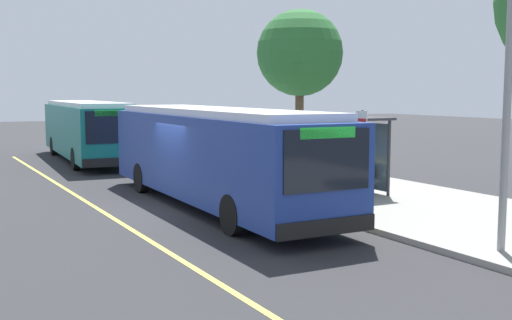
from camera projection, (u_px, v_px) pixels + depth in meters
name	position (u px, v px, depth m)	size (l,w,h in m)	color
ground_plane	(179.00, 207.00, 18.70)	(120.00, 120.00, 0.00)	#2B2B2D
sidewalk_curb	(342.00, 190.00, 21.58)	(44.00, 6.40, 0.15)	gray
lane_stripe_center	(107.00, 214.00, 17.64)	(36.00, 0.14, 0.01)	#E0D64C
transit_bus_main	(215.00, 153.00, 18.70)	(12.16, 2.89, 2.95)	navy
transit_bus_second	(87.00, 128.00, 31.21)	(12.12, 3.36, 2.95)	#146B66
bus_shelter	(348.00, 138.00, 20.75)	(2.90, 1.60, 2.48)	#333338
waiting_bench	(353.00, 177.00, 20.81)	(1.60, 0.48, 0.95)	brown
route_sign_post	(362.00, 147.00, 16.77)	(0.44, 0.08, 2.80)	#333338
street_tree_upstreet	(300.00, 54.00, 26.16)	(3.61, 3.61, 6.71)	brown
utility_pole	(507.00, 96.00, 12.68)	(0.16, 0.16, 6.40)	gray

